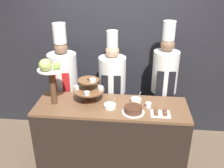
{
  "coord_description": "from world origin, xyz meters",
  "views": [
    {
      "loc": [
        0.28,
        -2.4,
        2.49
      ],
      "look_at": [
        0.0,
        0.41,
        1.18
      ],
      "focal_mm": 40.0,
      "sensor_mm": 36.0,
      "label": 1
    }
  ],
  "objects_px": {
    "cake_square_tray": "(161,113)",
    "chef_center_left": "(112,85)",
    "serving_bowl_far": "(136,100)",
    "chef_left": "(64,81)",
    "tiered_stand": "(89,88)",
    "chef_center_right": "(164,82)",
    "cake_round": "(133,110)",
    "fruit_pedestal": "(50,73)",
    "cup_white": "(148,105)",
    "serving_bowl_near": "(110,106)"
  },
  "relations": [
    {
      "from": "serving_bowl_near",
      "to": "chef_center_right",
      "type": "relative_size",
      "value": 0.08
    },
    {
      "from": "cake_square_tray",
      "to": "chef_center_left",
      "type": "xyz_separation_m",
      "value": [
        -0.64,
        0.72,
        -0.01
      ]
    },
    {
      "from": "fruit_pedestal",
      "to": "cake_square_tray",
      "type": "relative_size",
      "value": 2.7
    },
    {
      "from": "tiered_stand",
      "to": "chef_center_right",
      "type": "distance_m",
      "value": 1.1
    },
    {
      "from": "chef_left",
      "to": "chef_center_left",
      "type": "xyz_separation_m",
      "value": [
        0.72,
        0.0,
        -0.03
      ]
    },
    {
      "from": "cake_square_tray",
      "to": "chef_left",
      "type": "distance_m",
      "value": 1.54
    },
    {
      "from": "tiered_stand",
      "to": "serving_bowl_far",
      "type": "xyz_separation_m",
      "value": [
        0.6,
        0.04,
        -0.16
      ]
    },
    {
      "from": "fruit_pedestal",
      "to": "serving_bowl_near",
      "type": "height_order",
      "value": "fruit_pedestal"
    },
    {
      "from": "cake_round",
      "to": "serving_bowl_near",
      "type": "height_order",
      "value": "serving_bowl_near"
    },
    {
      "from": "cup_white",
      "to": "serving_bowl_near",
      "type": "height_order",
      "value": "serving_bowl_near"
    },
    {
      "from": "tiered_stand",
      "to": "fruit_pedestal",
      "type": "height_order",
      "value": "fruit_pedestal"
    },
    {
      "from": "fruit_pedestal",
      "to": "chef_left",
      "type": "height_order",
      "value": "chef_left"
    },
    {
      "from": "serving_bowl_far",
      "to": "chef_left",
      "type": "bearing_deg",
      "value": 157.83
    },
    {
      "from": "tiered_stand",
      "to": "cake_square_tray",
      "type": "distance_m",
      "value": 0.94
    },
    {
      "from": "cup_white",
      "to": "cake_round",
      "type": "bearing_deg",
      "value": -142.31
    },
    {
      "from": "serving_bowl_far",
      "to": "fruit_pedestal",
      "type": "bearing_deg",
      "value": -170.72
    },
    {
      "from": "serving_bowl_far",
      "to": "cake_round",
      "type": "bearing_deg",
      "value": -95.96
    },
    {
      "from": "cup_white",
      "to": "tiered_stand",
      "type": "bearing_deg",
      "value": 173.33
    },
    {
      "from": "cake_round",
      "to": "chef_left",
      "type": "distance_m",
      "value": 1.26
    },
    {
      "from": "tiered_stand",
      "to": "chef_center_left",
      "type": "relative_size",
      "value": 0.23
    },
    {
      "from": "fruit_pedestal",
      "to": "cake_round",
      "type": "distance_m",
      "value": 1.09
    },
    {
      "from": "cake_square_tray",
      "to": "chef_center_right",
      "type": "bearing_deg",
      "value": 82.27
    },
    {
      "from": "chef_center_left",
      "to": "tiered_stand",
      "type": "bearing_deg",
      "value": -117.44
    },
    {
      "from": "cake_square_tray",
      "to": "chef_center_right",
      "type": "xyz_separation_m",
      "value": [
        0.1,
        0.72,
        0.08
      ]
    },
    {
      "from": "chef_center_left",
      "to": "chef_center_right",
      "type": "height_order",
      "value": "chef_center_right"
    },
    {
      "from": "cup_white",
      "to": "cake_square_tray",
      "type": "relative_size",
      "value": 0.31
    },
    {
      "from": "cake_round",
      "to": "chef_center_left",
      "type": "distance_m",
      "value": 0.78
    },
    {
      "from": "cup_white",
      "to": "chef_left",
      "type": "height_order",
      "value": "chef_left"
    },
    {
      "from": "cup_white",
      "to": "cake_square_tray",
      "type": "height_order",
      "value": "cup_white"
    },
    {
      "from": "cake_square_tray",
      "to": "serving_bowl_near",
      "type": "height_order",
      "value": "serving_bowl_near"
    },
    {
      "from": "cake_round",
      "to": "chef_center_right",
      "type": "distance_m",
      "value": 0.83
    },
    {
      "from": "serving_bowl_near",
      "to": "cake_square_tray",
      "type": "bearing_deg",
      "value": -8.59
    },
    {
      "from": "tiered_stand",
      "to": "chef_center_right",
      "type": "bearing_deg",
      "value": 25.86
    },
    {
      "from": "chef_left",
      "to": "serving_bowl_near",
      "type": "bearing_deg",
      "value": -39.5
    },
    {
      "from": "cake_square_tray",
      "to": "serving_bowl_far",
      "type": "distance_m",
      "value": 0.4
    },
    {
      "from": "cup_white",
      "to": "cake_square_tray",
      "type": "distance_m",
      "value": 0.2
    },
    {
      "from": "cake_square_tray",
      "to": "serving_bowl_near",
      "type": "xyz_separation_m",
      "value": [
        -0.61,
        0.09,
        0.01
      ]
    },
    {
      "from": "chef_center_left",
      "to": "serving_bowl_near",
      "type": "bearing_deg",
      "value": -86.77
    },
    {
      "from": "cake_square_tray",
      "to": "chef_left",
      "type": "bearing_deg",
      "value": 152.32
    },
    {
      "from": "cake_round",
      "to": "chef_center_right",
      "type": "bearing_deg",
      "value": 59.49
    },
    {
      "from": "tiered_stand",
      "to": "chef_center_right",
      "type": "height_order",
      "value": "chef_center_right"
    },
    {
      "from": "serving_bowl_far",
      "to": "chef_left",
      "type": "relative_size",
      "value": 0.08
    },
    {
      "from": "serving_bowl_far",
      "to": "cake_square_tray",
      "type": "bearing_deg",
      "value": -43.64
    },
    {
      "from": "cake_square_tray",
      "to": "chef_center_left",
      "type": "distance_m",
      "value": 0.96
    },
    {
      "from": "chef_center_right",
      "to": "serving_bowl_far",
      "type": "bearing_deg",
      "value": -131.69
    },
    {
      "from": "tiered_stand",
      "to": "cake_square_tray",
      "type": "bearing_deg",
      "value": -14.85
    },
    {
      "from": "fruit_pedestal",
      "to": "chef_center_left",
      "type": "height_order",
      "value": "chef_center_left"
    },
    {
      "from": "cup_white",
      "to": "chef_center_left",
      "type": "xyz_separation_m",
      "value": [
        -0.51,
        0.57,
        -0.02
      ]
    },
    {
      "from": "tiered_stand",
      "to": "cup_white",
      "type": "xyz_separation_m",
      "value": [
        0.76,
        -0.09,
        -0.15
      ]
    },
    {
      "from": "chef_center_right",
      "to": "serving_bowl_near",
      "type": "bearing_deg",
      "value": -138.48
    }
  ]
}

